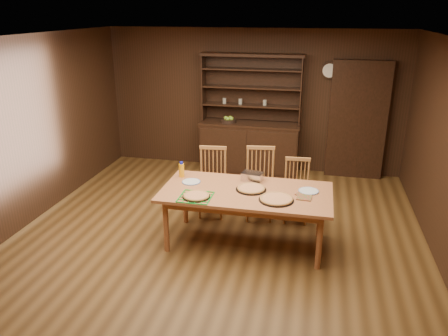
% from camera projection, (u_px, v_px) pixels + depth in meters
% --- Properties ---
extents(floor, '(6.00, 6.00, 0.00)m').
position_uv_depth(floor, '(216.00, 241.00, 5.83)').
color(floor, brown).
rests_on(floor, ground).
extents(room_shell, '(6.00, 6.00, 6.00)m').
position_uv_depth(room_shell, '(215.00, 126.00, 5.28)').
color(room_shell, white).
rests_on(room_shell, floor).
extents(china_hutch, '(1.84, 0.52, 2.17)m').
position_uv_depth(china_hutch, '(250.00, 141.00, 8.15)').
color(china_hutch, '#311910').
rests_on(china_hutch, floor).
extents(doorway, '(1.00, 0.18, 2.10)m').
position_uv_depth(doorway, '(357.00, 120.00, 7.74)').
color(doorway, '#311910').
rests_on(doorway, floor).
extents(wall_clock, '(0.30, 0.05, 0.30)m').
position_uv_depth(wall_clock, '(330.00, 70.00, 7.61)').
color(wall_clock, '#311910').
rests_on(wall_clock, room_shell).
extents(dining_table, '(2.15, 1.07, 0.75)m').
position_uv_depth(dining_table, '(246.00, 196.00, 5.55)').
color(dining_table, '#AF683C').
rests_on(dining_table, floor).
extents(chair_left, '(0.45, 0.44, 1.02)m').
position_uv_depth(chair_left, '(212.00, 179.00, 6.47)').
color(chair_left, '#C07641').
rests_on(chair_left, floor).
extents(chair_center, '(0.48, 0.47, 1.05)m').
position_uv_depth(chair_center, '(260.00, 180.00, 6.37)').
color(chair_center, '#C07641').
rests_on(chair_center, floor).
extents(chair_right, '(0.40, 0.38, 0.92)m').
position_uv_depth(chair_right, '(296.00, 188.00, 6.29)').
color(chair_right, '#C07641').
rests_on(chair_right, floor).
extents(pizza_left, '(0.34, 0.34, 0.04)m').
position_uv_depth(pizza_left, '(196.00, 196.00, 5.33)').
color(pizza_left, black).
rests_on(pizza_left, dining_table).
extents(pizza_right, '(0.42, 0.42, 0.04)m').
position_uv_depth(pizza_right, '(276.00, 199.00, 5.24)').
color(pizza_right, black).
rests_on(pizza_right, dining_table).
extents(pizza_center, '(0.39, 0.39, 0.04)m').
position_uv_depth(pizza_center, '(251.00, 189.00, 5.55)').
color(pizza_center, black).
rests_on(pizza_center, dining_table).
extents(cooling_rack, '(0.47, 0.47, 0.02)m').
position_uv_depth(cooling_rack, '(195.00, 197.00, 5.33)').
color(cooling_rack, '#0B9523').
rests_on(cooling_rack, dining_table).
extents(plate_left, '(0.25, 0.25, 0.02)m').
position_uv_depth(plate_left, '(191.00, 182.00, 5.79)').
color(plate_left, beige).
rests_on(plate_left, dining_table).
extents(plate_right, '(0.26, 0.26, 0.02)m').
position_uv_depth(plate_right, '(309.00, 191.00, 5.50)').
color(plate_right, beige).
rests_on(plate_right, dining_table).
extents(foil_dish, '(0.30, 0.24, 0.11)m').
position_uv_depth(foil_dish, '(253.00, 176.00, 5.85)').
color(foil_dish, silver).
rests_on(foil_dish, dining_table).
extents(juice_bottle, '(0.07, 0.07, 0.21)m').
position_uv_depth(juice_bottle, '(182.00, 170.00, 5.95)').
color(juice_bottle, '#FFA90D').
rests_on(juice_bottle, dining_table).
extents(pot_holder_a, '(0.19, 0.19, 0.01)m').
position_uv_depth(pot_holder_a, '(304.00, 197.00, 5.31)').
color(pot_holder_a, red).
rests_on(pot_holder_a, dining_table).
extents(pot_holder_b, '(0.24, 0.24, 0.01)m').
position_uv_depth(pot_holder_b, '(305.00, 194.00, 5.41)').
color(pot_holder_b, red).
rests_on(pot_holder_b, dining_table).
extents(fruit_bowl, '(0.28, 0.28, 0.12)m').
position_uv_depth(fruit_bowl, '(229.00, 120.00, 8.03)').
color(fruit_bowl, black).
rests_on(fruit_bowl, china_hutch).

